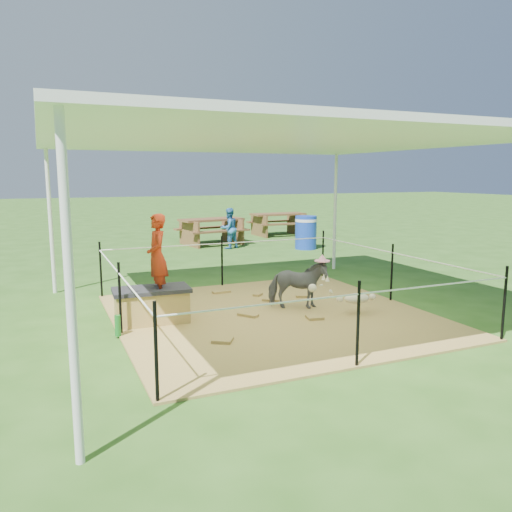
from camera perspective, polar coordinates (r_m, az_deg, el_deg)
name	(u,v)px	position (r m, az deg, el deg)	size (l,w,h in m)	color
ground	(272,316)	(7.71, 1.79, -6.91)	(90.00, 90.00, 0.00)	#2D5919
hay_patch	(272,315)	(7.70, 1.79, -6.80)	(4.60, 4.60, 0.03)	brown
canopy_tent	(272,137)	(7.42, 1.89, 13.48)	(6.30, 6.30, 2.90)	silver
rope_fence	(272,275)	(7.55, 1.81, -2.21)	(4.54, 4.54, 1.00)	black
straw_bale	(152,307)	(7.40, -11.81, -5.72)	(1.02, 0.51, 0.45)	olive
dark_cloth	(151,290)	(7.34, -11.87, -3.80)	(1.08, 0.57, 0.06)	black
woman	(157,249)	(7.26, -11.25, 0.74)	(0.45, 0.29, 1.22)	#AC2810
green_bottle	(118,326)	(6.91, -15.52, -7.67)	(0.08, 0.08, 0.28)	#176A21
pony	(298,285)	(7.96, 4.77, -3.29)	(0.42, 0.92, 0.78)	#47474C
pink_hat	(298,257)	(7.88, 4.81, -0.12)	(0.24, 0.24, 0.11)	pink
foal	(357,296)	(7.82, 11.45, -4.54)	(0.99, 0.55, 0.55)	beige
trash_barrel	(306,232)	(14.70, 5.72, 2.69)	(0.62, 0.62, 0.97)	#173CAF
picnic_table_near	(212,231)	(15.66, -5.10, 2.81)	(1.95, 1.41, 0.81)	#57341D
picnic_table_far	(278,224)	(18.02, 2.52, 3.65)	(1.91, 1.38, 0.80)	#56331D
distant_person	(229,228)	(14.71, -3.11, 3.18)	(0.58, 0.45, 1.20)	#2E6BAD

